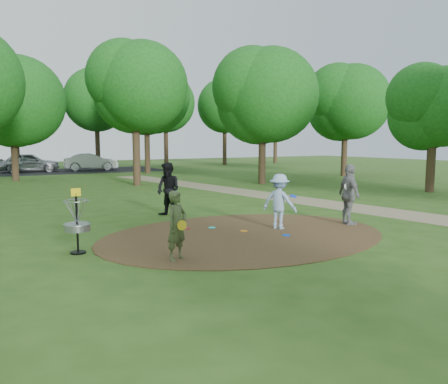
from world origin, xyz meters
TOP-DOWN VIEW (x-y plane):
  - ground at (0.00, 0.00)m, footprint 100.00×100.00m
  - dirt_clearing at (0.00, 0.00)m, footprint 8.40×8.40m
  - footpath at (6.50, 2.00)m, footprint 7.55×39.89m
  - parking_lot at (2.00, 30.00)m, footprint 14.00×8.00m
  - player_observer_with_disc at (-2.73, -1.42)m, footprint 0.67×0.58m
  - player_throwing_with_disc at (1.35, 0.22)m, footprint 1.15×1.24m
  - player_walking_with_disc at (-0.67, 3.90)m, footprint 1.01×1.12m
  - player_waiting_with_disc at (3.64, -0.36)m, footprint 0.78×1.21m
  - disc_ground_cyan at (-0.37, 1.29)m, footprint 0.22×0.22m
  - disc_ground_blue at (0.90, -0.69)m, footprint 0.22×0.22m
  - disc_ground_red at (-1.09, 1.59)m, footprint 0.22×0.22m
  - car_left at (-2.23, 30.38)m, footprint 5.03×2.53m
  - car_right at (2.84, 29.90)m, footprint 4.89×2.44m
  - disc_ground_orange at (0.20, 0.38)m, footprint 0.22×0.22m
  - disc_golf_basket at (-4.50, 0.30)m, footprint 0.63×0.63m
  - tree_ring at (2.59, 9.21)m, footprint 36.96×45.33m

SIDE VIEW (x-z plane):
  - ground at x=0.00m, z-range 0.00..0.00m
  - parking_lot at x=2.00m, z-range 0.00..0.01m
  - footpath at x=6.50m, z-range 0.00..0.01m
  - dirt_clearing at x=0.00m, z-range 0.00..0.02m
  - disc_ground_cyan at x=-0.37m, z-range 0.02..0.04m
  - disc_ground_blue at x=0.90m, z-range 0.02..0.04m
  - disc_ground_red at x=-1.09m, z-range 0.02..0.04m
  - disc_ground_orange at x=0.20m, z-range 0.02..0.04m
  - car_right at x=2.84m, z-range 0.00..1.54m
  - player_observer_with_disc at x=-2.73m, z-range 0.00..1.55m
  - car_left at x=-2.23m, z-range 0.00..1.64m
  - player_throwing_with_disc at x=1.35m, z-range 0.00..1.66m
  - disc_golf_basket at x=-4.50m, z-range 0.10..1.64m
  - player_walking_with_disc at x=-0.67m, z-range 0.00..1.90m
  - player_waiting_with_disc at x=3.64m, z-range 0.00..1.92m
  - tree_ring at x=2.59m, z-range 0.68..9.81m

